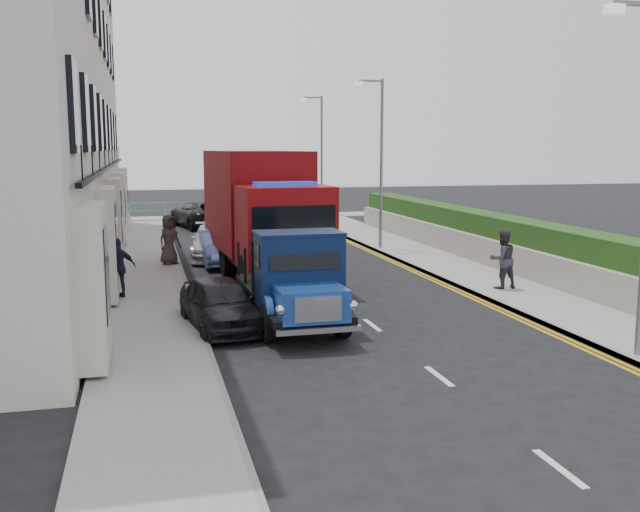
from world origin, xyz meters
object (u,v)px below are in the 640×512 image
Objects in this scene: red_lorry at (261,210)px; parked_car_front at (220,304)px; lamp_far at (319,152)px; bedford_lorry at (297,286)px; lamp_mid at (379,154)px.

red_lorry is 2.23× the size of parked_car_front.
lamp_far is 23.06m from parked_car_front.
bedford_lorry is 1.38× the size of parked_car_front.
parked_car_front is (-7.78, -21.44, -3.38)m from lamp_far.
lamp_mid is 10.00m from lamp_far.
bedford_lorry is (-6.04, -22.06, -2.93)m from lamp_far.
lamp_far is 15.75m from red_lorry.
bedford_lorry is 0.62× the size of red_lorry.
red_lorry is (0.40, 7.47, 1.13)m from bedford_lorry.
lamp_mid reaches higher than bedford_lorry.
bedford_lorry is at bearing -27.56° from parked_car_front.
lamp_mid is 1.41× the size of bedford_lorry.
lamp_far is at bearing 90.00° from lamp_mid.
red_lorry reaches higher than bedford_lorry.
bedford_lorry is (-6.04, -12.06, -2.93)m from lamp_mid.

